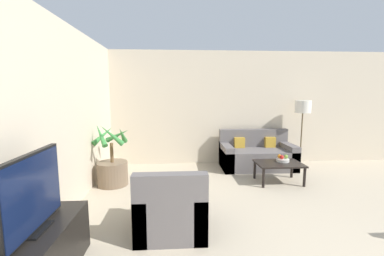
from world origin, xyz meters
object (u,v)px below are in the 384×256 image
apple_red (282,157)px  orange_fruit (279,156)px  coffee_table (279,165)px  sofa_loveseat (257,155)px  television (32,193)px  apple_green (286,157)px  floor_lamp (303,110)px  ottoman (174,194)px  potted_palm (112,167)px  armchair (171,210)px  fruit_bowl (283,160)px

apple_red → orange_fruit: apple_red is taller
coffee_table → sofa_loveseat: bearing=96.7°
television → apple_green: (3.38, 2.59, -0.39)m
floor_lamp → coffee_table: 1.77m
sofa_loveseat → orange_fruit: bearing=-77.6°
ottoman → apple_green: bearing=24.5°
potted_palm → ottoman: (1.14, -0.96, -0.15)m
sofa_loveseat → floor_lamp: floor_lamp is taller
orange_fruit → ottoman: 2.34m
potted_palm → floor_lamp: (4.13, 1.03, 0.99)m
orange_fruit → ottoman: orange_fruit is taller
television → sofa_loveseat: bearing=48.4°
orange_fruit → armchair: (-2.10, -1.80, -0.20)m
television → fruit_bowl: (3.30, 2.56, -0.45)m
floor_lamp → fruit_bowl: 1.62m
apple_green → floor_lamp: bearing=51.4°
fruit_bowl → armchair: bearing=-141.0°
ottoman → sofa_loveseat: bearing=44.7°
orange_fruit → armchair: 2.78m
potted_palm → coffee_table: 3.15m
floor_lamp → armchair: (-3.01, -2.76, -1.05)m
fruit_bowl → apple_green: (0.07, 0.03, 0.06)m
floor_lamp → apple_green: 1.53m
floor_lamp → apple_red: (-0.90, -1.04, -0.85)m
fruit_bowl → sofa_loveseat: bearing=104.0°
sofa_loveseat → ottoman: 2.67m
sofa_loveseat → apple_red: bearing=-78.2°
sofa_loveseat → potted_palm: bearing=-163.2°
television → sofa_loveseat: 4.67m
sofa_loveseat → apple_red: sofa_loveseat is taller
coffee_table → potted_palm: bearing=178.8°
apple_red → ottoman: bearing=-155.4°
apple_red → armchair: (-2.11, -1.72, -0.20)m
floor_lamp → armchair: bearing=-137.5°
television → apple_red: size_ratio=11.25×
television → armchair: television is taller
orange_fruit → potted_palm: bearing=-178.6°
ottoman → television: bearing=-126.7°
potted_palm → television: bearing=-90.9°
apple_red → orange_fruit: 0.09m
television → ottoman: (1.18, 1.59, -0.68)m
sofa_loveseat → apple_green: bearing=-71.3°
floor_lamp → ottoman: floor_lamp is taller
sofa_loveseat → apple_green: (0.30, -0.88, 0.19)m
apple_red → ottoman: apple_red is taller
fruit_bowl → apple_green: bearing=20.0°
television → apple_green: size_ratio=12.00×
television → orange_fruit: television is taller
fruit_bowl → armchair: size_ratio=0.29×
television → sofa_loveseat: size_ratio=0.55×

